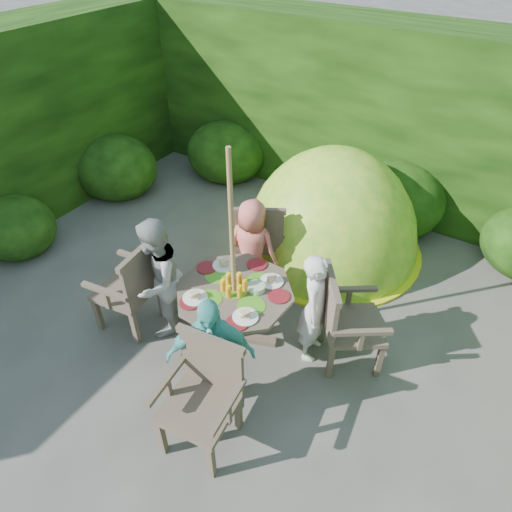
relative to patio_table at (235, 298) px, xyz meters
The scene contains 13 objects.
ground 0.72m from the patio_table, 88.11° to the right, with size 60.00×60.00×0.00m, color #494741.
hedge_enclosure 1.13m from the patio_table, 89.13° to the left, with size 9.00×9.00×2.50m.
patio_table is the anchor object (origin of this frame).
parasol_pole 0.51m from the patio_table, 147.23° to the right, with size 0.04×0.04×2.20m, color olive.
garden_chair_right 1.09m from the patio_table, 18.71° to the left, with size 0.79×0.81×1.02m.
garden_chair_left 1.10m from the patio_table, 158.98° to the right, with size 0.63×0.68×1.03m.
garden_chair_back 1.09m from the patio_table, 109.32° to the left, with size 0.80×0.77×1.01m.
garden_chair_front 1.09m from the patio_table, 69.16° to the right, with size 0.67×0.61×1.02m.
child_right 0.80m from the patio_table, 19.90° to the left, with size 0.45×0.29×1.23m, color silver.
child_left 0.81m from the patio_table, 159.97° to the right, with size 0.66×0.52×1.36m, color #9D9D98.
child_back 0.80m from the patio_table, 110.26° to the left, with size 0.59×0.38×1.21m, color #DA685A.
child_front 0.80m from the patio_table, 70.32° to the right, with size 0.76×0.32×1.30m, color #51BFB7.
dome_tent 2.06m from the patio_table, 85.60° to the left, with size 2.62×2.62×2.76m.
Camera 1 is at (1.91, -2.23, 3.74)m, focal length 32.00 mm.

